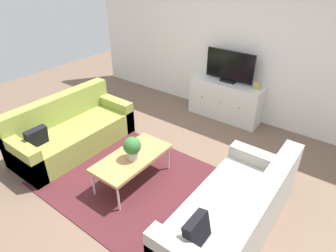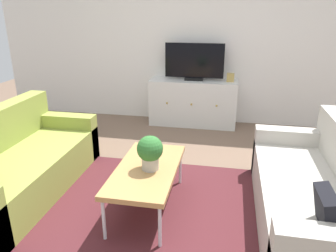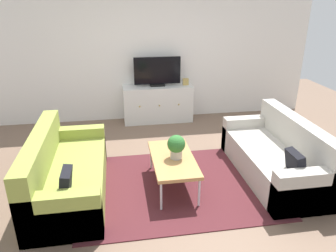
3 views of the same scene
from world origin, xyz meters
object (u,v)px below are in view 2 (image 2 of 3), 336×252
couch_left_side (13,167)px  mantel_clock (230,77)px  potted_plant (150,151)px  flat_screen_tv (194,62)px  couch_right_side (321,198)px  tv_console (193,103)px  coffee_table (147,171)px

couch_left_side → mantel_clock: bearing=49.0°
potted_plant → flat_screen_tv: bearing=87.9°
couch_left_side → potted_plant: bearing=-2.2°
couch_left_side → couch_right_side: 2.87m
potted_plant → tv_console: potted_plant is taller
coffee_table → flat_screen_tv: 2.50m
couch_left_side → tv_console: bearing=57.5°
couch_left_side → flat_screen_tv: flat_screen_tv is taller
coffee_table → mantel_clock: size_ratio=8.28×
couch_right_side → potted_plant: 1.49m
couch_left_side → coffee_table: 1.39m
flat_screen_tv → couch_right_side: bearing=-60.4°
potted_plant → tv_console: size_ratio=0.23×
mantel_clock → couch_left_side: bearing=-131.0°
couch_left_side → tv_console: size_ratio=1.40×
potted_plant → mantel_clock: bearing=75.1°
couch_left_side → flat_screen_tv: 2.92m
couch_right_side → flat_screen_tv: (-1.36, 2.39, 0.72)m
mantel_clock → coffee_table: bearing=-105.8°
coffee_table → mantel_clock: bearing=74.2°
flat_screen_tv → mantel_clock: 0.59m
flat_screen_tv → mantel_clock: size_ratio=6.89×
coffee_table → tv_console: bearing=86.9°
couch_left_side → tv_console: (1.51, 2.37, 0.09)m
couch_right_side → coffee_table: bearing=-178.8°
coffee_table → flat_screen_tv: size_ratio=1.20×
potted_plant → mantel_clock: size_ratio=2.39×
mantel_clock → flat_screen_tv: bearing=177.9°
potted_plant → mantel_clock: 2.52m
tv_console → mantel_clock: mantel_clock is taller
tv_console → potted_plant: bearing=-92.1°
tv_console → mantel_clock: size_ratio=10.36×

